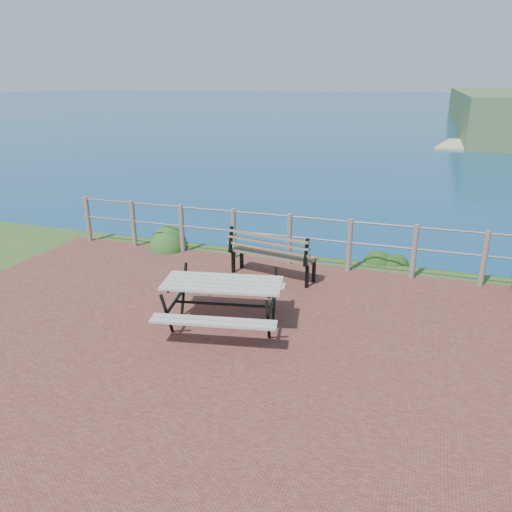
{
  "coord_description": "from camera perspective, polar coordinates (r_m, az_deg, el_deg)",
  "views": [
    {
      "loc": [
        2.36,
        -5.51,
        3.39
      ],
      "look_at": [
        -0.08,
        1.59,
        0.75
      ],
      "focal_mm": 35.0,
      "sensor_mm": 36.0,
      "label": 1
    }
  ],
  "objects": [
    {
      "name": "safety_railing",
      "position": [
        9.59,
        3.84,
        2.24
      ],
      "size": [
        9.4,
        0.1,
        1.0
      ],
      "color": "#6B5B4C",
      "rests_on": "ground"
    },
    {
      "name": "shrub_lip_west",
      "position": [
        10.94,
        -9.32,
        1.04
      ],
      "size": [
        0.81,
        0.81,
        0.56
      ],
      "primitive_type": "ellipsoid",
      "color": "#2F5620",
      "rests_on": "ground"
    },
    {
      "name": "park_bench",
      "position": [
        8.9,
        1.94,
        1.06
      ],
      "size": [
        1.65,
        0.68,
        0.91
      ],
      "rotation": [
        0.0,
        0.0,
        -0.18
      ],
      "color": "brown",
      "rests_on": "ground"
    },
    {
      "name": "picnic_table",
      "position": [
        7.13,
        -3.8,
        -5.0
      ],
      "size": [
        1.77,
        1.43,
        0.7
      ],
      "rotation": [
        0.0,
        0.0,
        0.2
      ],
      "color": "#A09C90",
      "rests_on": "ground"
    },
    {
      "name": "shrub_lip_east",
      "position": [
        10.28,
        14.89,
        -0.56
      ],
      "size": [
        0.66,
        0.66,
        0.36
      ],
      "primitive_type": "ellipsoid",
      "color": "#153E13",
      "rests_on": "ground"
    },
    {
      "name": "ocean",
      "position": [
        205.55,
        19.2,
        17.41
      ],
      "size": [
        1200.0,
        1200.0,
        0.0
      ],
      "primitive_type": "plane",
      "color": "#165784",
      "rests_on": "ground"
    },
    {
      "name": "ground",
      "position": [
        6.89,
        -3.77,
        -10.17
      ],
      "size": [
        10.0,
        7.0,
        0.12
      ],
      "primitive_type": "cube",
      "color": "brown",
      "rests_on": "ground"
    }
  ]
}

